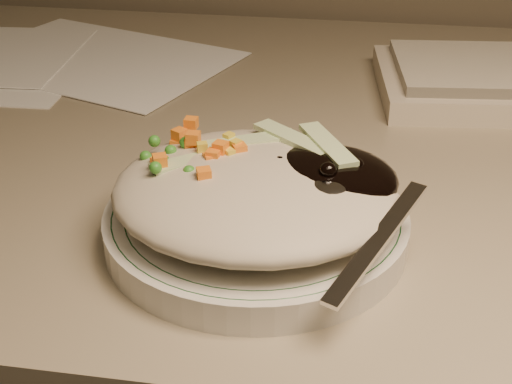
# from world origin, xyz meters

# --- Properties ---
(desk) EXTENTS (1.40, 0.70, 0.74)m
(desk) POSITION_xyz_m (0.00, 1.38, 0.54)
(desk) COLOR gray
(desk) RESTS_ON ground
(plate) EXTENTS (0.21, 0.21, 0.02)m
(plate) POSITION_xyz_m (-0.06, 1.18, 0.75)
(plate) COLOR silver
(plate) RESTS_ON desk
(plate_rim) EXTENTS (0.20, 0.20, 0.00)m
(plate_rim) POSITION_xyz_m (-0.06, 1.18, 0.76)
(plate_rim) COLOR #144723
(plate_rim) RESTS_ON plate
(meal) EXTENTS (0.21, 0.19, 0.05)m
(meal) POSITION_xyz_m (-0.05, 1.18, 0.78)
(meal) COLOR #AEA38D
(meal) RESTS_ON plate
(papers) EXTENTS (0.51, 0.31, 0.00)m
(papers) POSITION_xyz_m (-0.41, 1.50, 0.74)
(papers) COLOR white
(papers) RESTS_ON desk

